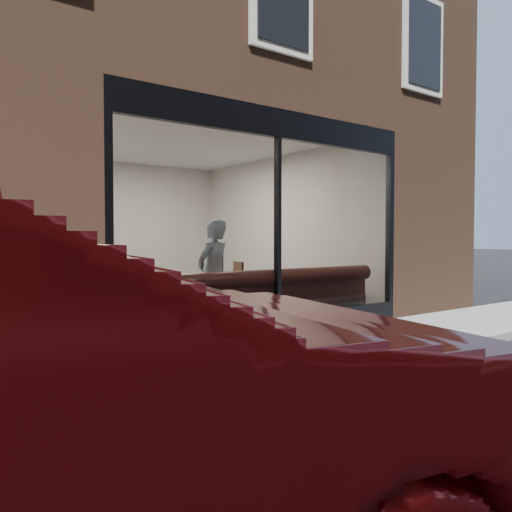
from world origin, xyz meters
TOP-DOWN VIEW (x-y plane):
  - ground at (0.00, 0.00)m, footprint 120.00×120.00m
  - sidewalk_near at (0.00, 1.00)m, footprint 40.00×2.00m
  - kerb_near at (0.00, -0.05)m, footprint 40.00×0.10m
  - host_building_pier_right at (3.75, 8.00)m, footprint 2.50×12.00m
  - host_building_backfill at (0.00, 11.00)m, footprint 5.00×6.00m
  - cafe_floor at (0.00, 5.00)m, footprint 6.00×6.00m
  - cafe_ceiling at (0.00, 5.00)m, footprint 6.00×6.00m
  - cafe_wall_back at (0.00, 7.99)m, footprint 5.00×0.00m
  - cafe_wall_left at (-2.49, 5.00)m, footprint 0.00×6.00m
  - cafe_wall_right at (2.49, 5.00)m, footprint 0.00×6.00m
  - storefront_kick at (0.00, 2.05)m, footprint 5.00×0.10m
  - storefront_header at (0.00, 2.05)m, footprint 5.00×0.10m
  - storefront_mullion at (0.00, 2.05)m, footprint 0.06×0.10m
  - storefront_glass at (0.00, 2.02)m, footprint 4.80×0.00m
  - banquette at (0.00, 2.45)m, footprint 4.00×0.55m
  - person at (-0.66, 2.71)m, footprint 0.71×0.58m
  - cafe_table_left at (-1.47, 3.00)m, footprint 0.73×0.73m
  - cafe_table_right at (1.78, 3.00)m, footprint 0.66×0.66m
  - cafe_chair_left at (-1.36, 3.67)m, footprint 0.52×0.52m
  - cafe_chair_right at (0.62, 4.26)m, footprint 0.47×0.47m
  - wall_poster at (-2.45, 4.60)m, footprint 0.02×0.56m

SIDE VIEW (x-z plane):
  - ground at x=0.00m, z-range 0.00..0.00m
  - sidewalk_near at x=0.00m, z-range 0.00..0.01m
  - cafe_floor at x=0.00m, z-range 0.02..0.02m
  - kerb_near at x=0.00m, z-range 0.00..0.12m
  - storefront_kick at x=0.00m, z-range 0.00..0.30m
  - banquette at x=0.00m, z-range 0.00..0.45m
  - cafe_chair_left at x=-1.36m, z-range 0.22..0.26m
  - cafe_chair_right at x=0.62m, z-range 0.22..0.26m
  - cafe_table_left at x=-1.47m, z-range 0.72..0.76m
  - cafe_table_right at x=1.78m, z-range 0.72..0.76m
  - person at x=-0.66m, z-range 0.00..1.66m
  - storefront_mullion at x=0.00m, z-range 0.30..2.80m
  - storefront_glass at x=0.00m, z-range -0.85..3.95m
  - wall_poster at x=-2.45m, z-range 1.22..1.96m
  - cafe_wall_back at x=0.00m, z-range -0.90..4.10m
  - cafe_wall_left at x=-2.49m, z-range -1.40..4.60m
  - cafe_wall_right at x=2.49m, z-range -1.40..4.60m
  - host_building_pier_right at x=3.75m, z-range 0.00..3.20m
  - host_building_backfill at x=0.00m, z-range 0.00..3.20m
  - storefront_header at x=0.00m, z-range 2.80..3.20m
  - cafe_ceiling at x=0.00m, z-range 3.19..3.19m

